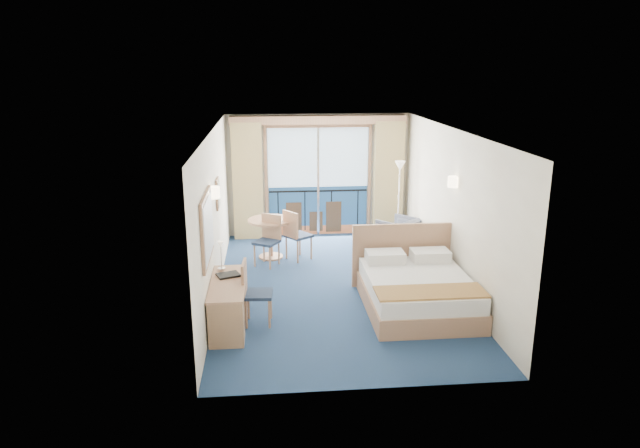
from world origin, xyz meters
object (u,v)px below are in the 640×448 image
(armchair, at_px, (399,234))
(floor_lamp, at_px, (399,181))
(table_chair_a, at_px, (295,232))
(nightstand, at_px, (428,259))
(desk, at_px, (227,313))
(round_table, at_px, (270,229))
(table_chair_b, at_px, (269,237))
(desk_chair, at_px, (252,289))
(bed, at_px, (417,289))

(armchair, xyz_separation_m, floor_lamp, (0.10, 0.56, 1.00))
(table_chair_a, bearing_deg, nightstand, -150.01)
(desk, distance_m, round_table, 3.51)
(floor_lamp, bearing_deg, table_chair_b, -156.61)
(floor_lamp, relative_size, desk, 1.20)
(desk_chair, xyz_separation_m, round_table, (0.30, 2.99, 0.05))
(desk_chair, distance_m, round_table, 3.01)
(desk, bearing_deg, desk_chair, 51.88)
(desk, height_order, round_table, round_table)
(bed, relative_size, armchair, 2.82)
(floor_lamp, relative_size, round_table, 2.01)
(desk_chair, height_order, round_table, desk_chair)
(floor_lamp, xyz_separation_m, table_chair_a, (-2.28, -1.02, -0.77))
(table_chair_a, distance_m, table_chair_b, 0.55)
(desk, relative_size, table_chair_b, 1.51)
(bed, height_order, round_table, bed)
(armchair, height_order, round_table, round_table)
(armchair, bearing_deg, table_chair_b, -27.87)
(nightstand, xyz_separation_m, armchair, (-0.20, 1.48, 0.05))
(armchair, relative_size, desk, 0.51)
(bed, relative_size, desk_chair, 2.17)
(bed, bearing_deg, table_chair_a, 125.92)
(floor_lamp, distance_m, desk, 5.53)
(bed, height_order, floor_lamp, floor_lamp)
(desk, relative_size, desk_chair, 1.52)
(table_chair_b, bearing_deg, table_chair_a, 51.57)
(desk_chair, bearing_deg, round_table, -1.57)
(floor_lamp, xyz_separation_m, desk, (-3.40, -4.26, -0.96))
(bed, bearing_deg, round_table, 130.39)
(bed, relative_size, table_chair_a, 2.09)
(round_table, bearing_deg, armchair, 5.56)
(armchair, bearing_deg, desk_chair, 6.30)
(floor_lamp, height_order, table_chair_b, floor_lamp)
(table_chair_a, height_order, table_chair_b, table_chair_a)
(floor_lamp, bearing_deg, nightstand, -87.28)
(nightstand, xyz_separation_m, round_table, (-2.85, 1.22, 0.31))
(desk, bearing_deg, nightstand, 32.42)
(bed, height_order, table_chair_a, bed)
(armchair, bearing_deg, table_chair_a, -29.56)
(armchair, relative_size, round_table, 0.85)
(table_chair_a, relative_size, table_chair_b, 1.03)
(table_chair_b, bearing_deg, round_table, 115.91)
(round_table, bearing_deg, desk_chair, -95.65)
(table_chair_b, bearing_deg, desk_chair, -64.51)
(armchair, bearing_deg, nightstand, 56.13)
(table_chair_b, bearing_deg, nightstand, 15.25)
(nightstand, height_order, desk_chair, desk_chair)
(armchair, distance_m, desk_chair, 4.40)
(floor_lamp, bearing_deg, round_table, -163.52)
(desk_chair, relative_size, table_chair_a, 0.96)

